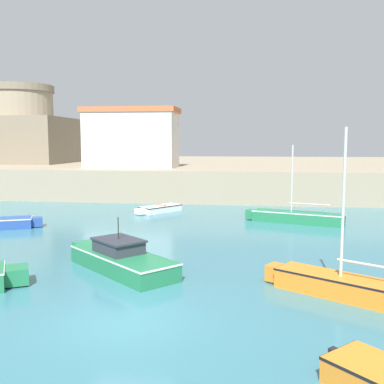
{
  "coord_description": "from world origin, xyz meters",
  "views": [
    {
      "loc": [
        3.59,
        -12.1,
        5.17
      ],
      "look_at": [
        -0.27,
        16.26,
        2.0
      ],
      "focal_mm": 42.0,
      "sensor_mm": 36.0,
      "label": 1
    }
  ],
  "objects_px": {
    "harbor_shed_mid_row": "(132,137)",
    "sailboat_orange_7": "(348,286)",
    "dinghy_white_2": "(159,209)",
    "fortress": "(22,134)",
    "sailboat_green_5": "(296,217)",
    "motorboat_green_1": "(120,258)"
  },
  "relations": [
    {
      "from": "sailboat_green_5",
      "to": "fortress",
      "type": "xyz_separation_m",
      "value": [
        -30.37,
        21.97,
        5.74
      ]
    },
    {
      "from": "dinghy_white_2",
      "to": "sailboat_green_5",
      "type": "relative_size",
      "value": 0.58
    },
    {
      "from": "dinghy_white_2",
      "to": "sailboat_green_5",
      "type": "height_order",
      "value": "sailboat_green_5"
    },
    {
      "from": "sailboat_orange_7",
      "to": "fortress",
      "type": "xyz_separation_m",
      "value": [
        -30.79,
        36.1,
        5.74
      ]
    },
    {
      "from": "sailboat_green_5",
      "to": "fortress",
      "type": "bearing_deg",
      "value": 144.12
    },
    {
      "from": "motorboat_green_1",
      "to": "harbor_shed_mid_row",
      "type": "bearing_deg",
      "value": 104.12
    },
    {
      "from": "motorboat_green_1",
      "to": "sailboat_green_5",
      "type": "xyz_separation_m",
      "value": [
        8.11,
        11.93,
        -0.07
      ]
    },
    {
      "from": "sailboat_orange_7",
      "to": "harbor_shed_mid_row",
      "type": "height_order",
      "value": "harbor_shed_mid_row"
    },
    {
      "from": "sailboat_green_5",
      "to": "dinghy_white_2",
      "type": "bearing_deg",
      "value": 161.46
    },
    {
      "from": "fortress",
      "to": "sailboat_orange_7",
      "type": "bearing_deg",
      "value": -49.54
    },
    {
      "from": "harbor_shed_mid_row",
      "to": "sailboat_orange_7",
      "type": "bearing_deg",
      "value": -61.39
    },
    {
      "from": "sailboat_green_5",
      "to": "sailboat_orange_7",
      "type": "height_order",
      "value": "sailboat_orange_7"
    },
    {
      "from": "dinghy_white_2",
      "to": "harbor_shed_mid_row",
      "type": "relative_size",
      "value": 0.41
    },
    {
      "from": "harbor_shed_mid_row",
      "to": "motorboat_green_1",
      "type": "bearing_deg",
      "value": -75.88
    },
    {
      "from": "fortress",
      "to": "harbor_shed_mid_row",
      "type": "xyz_separation_m",
      "value": [
        16.0,
        -8.99,
        -0.51
      ]
    },
    {
      "from": "dinghy_white_2",
      "to": "harbor_shed_mid_row",
      "type": "bearing_deg",
      "value": 115.79
    },
    {
      "from": "motorboat_green_1",
      "to": "sailboat_orange_7",
      "type": "height_order",
      "value": "sailboat_orange_7"
    },
    {
      "from": "dinghy_white_2",
      "to": "fortress",
      "type": "bearing_deg",
      "value": 137.87
    },
    {
      "from": "sailboat_green_5",
      "to": "sailboat_orange_7",
      "type": "xyz_separation_m",
      "value": [
        0.41,
        -14.13,
        0.0
      ]
    },
    {
      "from": "dinghy_white_2",
      "to": "sailboat_orange_7",
      "type": "xyz_separation_m",
      "value": [
        10.08,
        -17.37,
        0.15
      ]
    },
    {
      "from": "motorboat_green_1",
      "to": "fortress",
      "type": "relative_size",
      "value": 0.45
    },
    {
      "from": "motorboat_green_1",
      "to": "harbor_shed_mid_row",
      "type": "relative_size",
      "value": 0.63
    }
  ]
}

